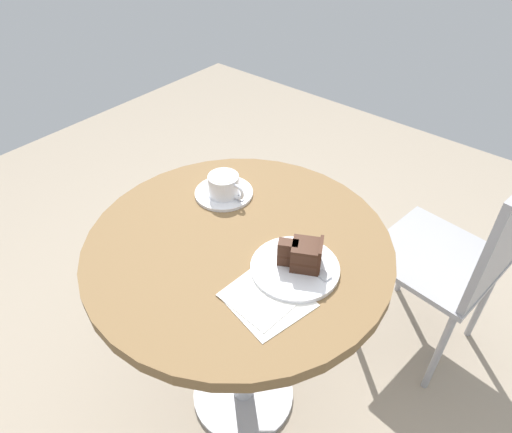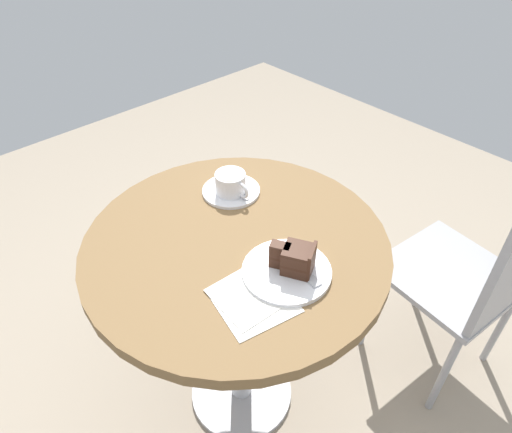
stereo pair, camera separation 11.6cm
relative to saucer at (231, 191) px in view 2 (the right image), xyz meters
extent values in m
cube|color=gray|center=(0.16, -0.12, -0.75)|extent=(4.40, 4.40, 0.01)
cylinder|color=brown|center=(0.16, -0.12, -0.02)|extent=(0.78, 0.78, 0.03)
cylinder|color=#B7B7BC|center=(0.16, -0.12, -0.38)|extent=(0.07, 0.07, 0.68)
cylinder|color=#B7B7BC|center=(0.16, -0.12, -0.73)|extent=(0.35, 0.35, 0.02)
cylinder|color=white|center=(0.00, 0.00, 0.00)|extent=(0.17, 0.17, 0.01)
cylinder|color=white|center=(0.01, -0.01, 0.03)|extent=(0.09, 0.09, 0.06)
cylinder|color=#D6B789|center=(0.01, -0.01, 0.06)|extent=(0.08, 0.08, 0.00)
torus|color=white|center=(0.06, -0.01, 0.03)|extent=(0.05, 0.01, 0.05)
cube|color=#B7B7BC|center=(0.02, 0.03, 0.01)|extent=(0.07, 0.05, 0.00)
ellipsoid|color=#B7B7BC|center=(0.06, 0.00, 0.01)|extent=(0.02, 0.02, 0.00)
cylinder|color=white|center=(0.33, -0.11, 0.00)|extent=(0.21, 0.21, 0.01)
cube|color=#422619|center=(0.35, -0.09, 0.02)|extent=(0.09, 0.09, 0.03)
cube|color=#422619|center=(0.31, -0.11, 0.02)|extent=(0.05, 0.05, 0.03)
cube|color=#381C0F|center=(0.35, -0.09, 0.04)|extent=(0.09, 0.09, 0.01)
cube|color=#381C0F|center=(0.31, -0.11, 0.04)|extent=(0.05, 0.05, 0.01)
cube|color=#422619|center=(0.35, -0.09, 0.05)|extent=(0.09, 0.09, 0.03)
cube|color=#422619|center=(0.31, -0.11, 0.05)|extent=(0.05, 0.05, 0.03)
cube|color=#381C0F|center=(0.35, -0.09, 0.07)|extent=(0.09, 0.09, 0.01)
cube|color=#381C0F|center=(0.31, -0.11, 0.07)|extent=(0.05, 0.05, 0.01)
cube|color=#381C0F|center=(0.37, -0.08, 0.04)|extent=(0.04, 0.06, 0.07)
cube|color=#B7B7BC|center=(0.33, -0.08, 0.01)|extent=(0.10, 0.03, 0.00)
cube|color=#B7B7BC|center=(0.40, -0.10, 0.01)|extent=(0.04, 0.03, 0.00)
cube|color=silver|center=(0.34, -0.22, 0.00)|extent=(0.19, 0.19, 0.00)
cube|color=silver|center=(0.32, -0.22, 0.00)|extent=(0.16, 0.16, 0.00)
cylinder|color=#9E9EA3|center=(0.36, 0.68, -0.54)|extent=(0.02, 0.02, 0.41)
cylinder|color=#9E9EA3|center=(0.32, 0.36, -0.54)|extent=(0.02, 0.02, 0.41)
cylinder|color=#9E9EA3|center=(0.68, 0.64, -0.54)|extent=(0.02, 0.02, 0.41)
cylinder|color=#9E9EA3|center=(0.64, 0.32, -0.54)|extent=(0.02, 0.02, 0.41)
cube|color=#9E9EA3|center=(0.50, 0.50, -0.32)|extent=(0.42, 0.42, 0.02)
camera|label=1|loc=(0.73, -0.74, 0.78)|focal=32.00mm
camera|label=2|loc=(0.82, -0.66, 0.78)|focal=32.00mm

